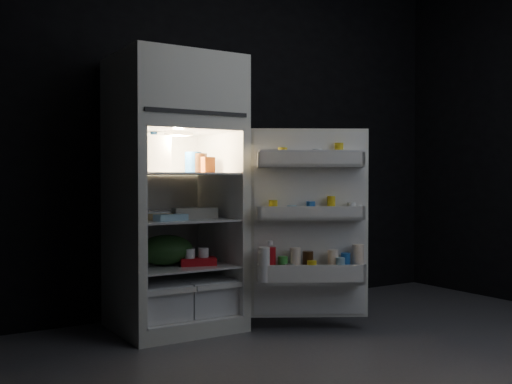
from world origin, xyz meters
TOP-DOWN VIEW (x-y plane):
  - floor at (0.00, 0.00)m, footprint 4.00×3.40m
  - wall_back at (0.00, 1.70)m, footprint 4.00×0.00m
  - refrigerator at (-0.67, 1.32)m, footprint 0.76×0.71m
  - fridge_door at (0.04, 0.75)m, footprint 0.72×0.52m
  - milk_jug at (-0.80, 1.32)m, footprint 0.18×0.18m
  - mayo_jar at (-0.52, 1.30)m, footprint 0.15×0.15m
  - jam_jar at (-0.49, 1.26)m, footprint 0.11×0.11m
  - amber_bottle at (-0.88, 1.36)m, footprint 0.09×0.09m
  - small_carton at (-0.52, 1.09)m, footprint 0.08×0.06m
  - egg_carton at (-0.55, 1.22)m, footprint 0.30×0.15m
  - pie at (-0.79, 1.36)m, footprint 0.35×0.35m
  - flat_package at (-0.77, 1.11)m, footprint 0.21×0.12m
  - wrapped_pkg at (-0.50, 1.46)m, footprint 0.15×0.14m
  - produce_bag at (-0.74, 1.27)m, footprint 0.44×0.40m
  - yogurt_tray at (-0.56, 1.16)m, footprint 0.26×0.19m
  - small_can_red at (-0.55, 1.41)m, footprint 0.08×0.08m
  - small_can_silver at (-0.46, 1.44)m, footprint 0.07×0.07m

SIDE VIEW (x-z plane):
  - floor at x=0.00m, z-range 0.00..0.00m
  - yogurt_tray at x=-0.56m, z-range 0.43..0.48m
  - small_can_red at x=-0.55m, z-range 0.43..0.52m
  - small_can_silver at x=-0.46m, z-range 0.43..0.52m
  - produce_bag at x=-0.74m, z-range 0.43..0.62m
  - fridge_door at x=0.04m, z-range 0.07..1.29m
  - pie at x=-0.79m, z-range 0.73..0.77m
  - flat_package at x=-0.77m, z-range 0.73..0.77m
  - wrapped_pkg at x=-0.50m, z-range 0.73..0.78m
  - egg_carton at x=-0.55m, z-range 0.73..0.80m
  - refrigerator at x=-0.67m, z-range 0.07..1.85m
  - small_carton at x=-0.52m, z-range 1.03..1.13m
  - jam_jar at x=-0.49m, z-range 1.03..1.16m
  - mayo_jar at x=-0.52m, z-range 1.03..1.17m
  - amber_bottle at x=-0.88m, z-range 1.03..1.25m
  - milk_jug at x=-0.80m, z-range 1.03..1.27m
  - wall_back at x=0.00m, z-range 0.00..2.70m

